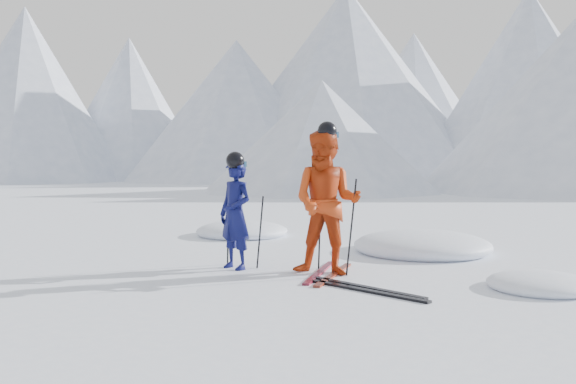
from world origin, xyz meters
The scene contains 12 objects.
ground centered at (0.00, 0.00, 0.00)m, with size 160.00×160.00×0.00m, color white.
skier_blue centered at (-2.18, -0.05, 0.79)m, with size 0.57×0.38×1.57m, color #0B0E45.
skier_red centered at (-0.91, 0.42, 0.99)m, with size 0.96×0.75×1.97m, color #BC370F.
pole_blue_left centered at (-2.48, 0.10, 0.52)m, with size 0.02×0.02×1.05m, color black.
pole_blue_right centered at (-1.93, 0.20, 0.52)m, with size 0.02×0.02×1.05m, color black.
pole_red_left centered at (-1.21, 0.67, 0.66)m, with size 0.02×0.02×1.31m, color black.
pole_red_right centered at (-0.61, 0.57, 0.66)m, with size 0.02×0.02×1.31m, color black.
ski_worn_left centered at (-1.03, 0.42, 0.01)m, with size 0.09×1.70×0.03m, color black.
ski_worn_right centered at (-0.79, 0.42, 0.01)m, with size 0.09×1.70×0.03m, color black.
ski_loose_a centered at (0.00, -0.02, 0.01)m, with size 0.09×1.70×0.03m, color black.
ski_loose_b centered at (0.10, -0.17, 0.01)m, with size 0.09×1.70×0.03m, color black.
snow_lumps centered at (-1.86, 2.81, 0.00)m, with size 8.01×3.56×0.51m.
Camera 1 is at (3.93, -6.25, 1.56)m, focal length 38.00 mm.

